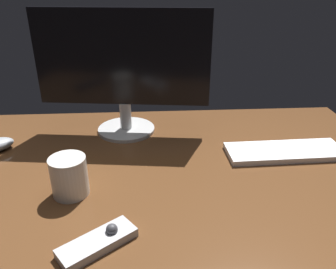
% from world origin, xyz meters
% --- Properties ---
extents(desk, '(1.40, 0.84, 0.02)m').
position_xyz_m(desk, '(0.00, 0.00, 0.01)').
color(desk, brown).
rests_on(desk, ground).
extents(monitor, '(0.55, 0.19, 0.40)m').
position_xyz_m(monitor, '(-0.10, 0.25, 0.24)').
color(monitor, '#BDBDBD').
rests_on(monitor, desk).
extents(keyboard, '(0.35, 0.13, 0.02)m').
position_xyz_m(keyboard, '(0.38, 0.05, 0.03)').
color(keyboard, white).
rests_on(keyboard, desk).
extents(media_remote, '(0.16, 0.14, 0.04)m').
position_xyz_m(media_remote, '(-0.13, -0.29, 0.03)').
color(media_remote, '#B7B7BC').
rests_on(media_remote, desk).
extents(coffee_mug, '(0.09, 0.09, 0.10)m').
position_xyz_m(coffee_mug, '(-0.22, -0.11, 0.07)').
color(coffee_mug, silver).
rests_on(coffee_mug, desk).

